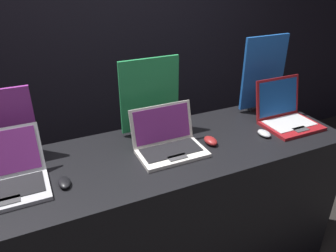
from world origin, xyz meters
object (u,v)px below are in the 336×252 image
Objects in this scene: laptop_front at (5,177)px; promo_stand_middle at (150,98)px; mouse_middle at (211,141)px; promo_stand_back at (263,75)px; laptop_back at (286,114)px; laptop_middle at (168,141)px; mouse_front at (64,182)px; mouse_back at (264,133)px.

promo_stand_middle is at bearing 16.65° from laptop_front.
promo_stand_back is (0.58, 0.29, 0.23)m from mouse_middle.
laptop_back is (0.84, -0.27, -0.16)m from promo_stand_middle.
laptop_back is at bearing -90.00° from promo_stand_back.
laptop_middle is at bearing -163.27° from promo_stand_back.
mouse_middle is (1.09, -0.05, -0.04)m from laptop_front.
promo_stand_middle reaches higher than laptop_front.
laptop_back reaches higher than laptop_middle.
promo_stand_back reaches higher than laptop_middle.
mouse_front is 0.71m from promo_stand_middle.
laptop_back is at bearing 18.68° from mouse_back.
mouse_front is 1.19m from mouse_back.
promo_stand_middle is (0.83, 0.25, 0.16)m from laptop_front.
mouse_front is 1.03× the size of mouse_back.
promo_stand_back reaches higher than laptop_back.
laptop_middle reaches higher than mouse_front.
laptop_back is 0.32m from promo_stand_back.
laptop_front is 0.99× the size of laptop_middle.
laptop_front reaches higher than mouse_back.
promo_stand_middle is at bearing 90.00° from laptop_middle.
promo_stand_middle reaches higher than mouse_front.
laptop_middle is at bearing 171.51° from mouse_back.
mouse_front is 0.97× the size of mouse_middle.
mouse_middle is at bearing -177.41° from laptop_back.
promo_stand_back is (0.00, 0.26, 0.19)m from laptop_back.
laptop_front is 1.06× the size of laptop_back.
mouse_back is (0.61, -0.35, -0.21)m from promo_stand_middle.
promo_stand_back reaches higher than mouse_front.
laptop_front is at bearing -163.35° from promo_stand_middle.
laptop_back is (0.58, 0.03, 0.05)m from mouse_middle.
mouse_front is at bearing -149.54° from promo_stand_middle.
mouse_back is at bearing -8.49° from laptop_middle.
laptop_back is at bearing -0.76° from laptop_middle.
laptop_middle is 0.71× the size of promo_stand_back.
laptop_middle is at bearing -90.00° from promo_stand_middle.
mouse_back is (-0.23, -0.08, -0.05)m from laptop_back.
laptop_back is 0.25m from mouse_back.
promo_stand_middle is at bearing 149.86° from mouse_back.
mouse_middle reaches higher than mouse_back.
laptop_front is at bearing 179.17° from laptop_middle.
promo_stand_middle is 0.89× the size of promo_stand_back.
mouse_middle is at bearing -2.61° from laptop_front.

